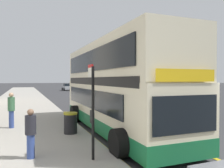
% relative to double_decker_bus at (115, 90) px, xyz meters
% --- Properties ---
extents(ground_plane, '(260.00, 260.00, 0.00)m').
position_rel_double_decker_bus_xyz_m(ground_plane, '(2.46, 25.61, -2.07)').
color(ground_plane, '#333335').
extents(pavement_near, '(6.00, 76.00, 0.14)m').
position_rel_double_decker_bus_xyz_m(pavement_near, '(-4.54, 25.61, -2.00)').
color(pavement_near, '#A39E93').
rests_on(pavement_near, ground).
extents(double_decker_bus, '(3.28, 10.95, 4.40)m').
position_rel_double_decker_bus_xyz_m(double_decker_bus, '(0.00, 0.00, 0.00)').
color(double_decker_bus, beige).
rests_on(double_decker_bus, ground).
extents(bus_bay_markings, '(3.14, 14.33, 0.01)m').
position_rel_double_decker_bus_xyz_m(bus_bay_markings, '(0.03, 0.22, -2.06)').
color(bus_bay_markings, gold).
rests_on(bus_bay_markings, ground).
extents(bus_stop_sign, '(0.09, 0.51, 2.93)m').
position_rel_double_decker_bus_xyz_m(bus_stop_sign, '(-2.35, -3.97, -0.23)').
color(bus_stop_sign, black).
rests_on(bus_stop_sign, pavement_near).
extents(parked_car_teal_across, '(2.09, 4.20, 1.62)m').
position_rel_double_decker_bus_xyz_m(parked_car_teal_across, '(7.53, 36.49, -1.27)').
color(parked_car_teal_across, '#196066').
rests_on(parked_car_teal_across, ground).
extents(parked_car_silver_behind, '(2.09, 4.20, 1.62)m').
position_rel_double_decker_bus_xyz_m(parked_car_silver_behind, '(5.10, 42.30, -1.27)').
color(parked_car_silver_behind, '#B2B5BA').
rests_on(parked_car_silver_behind, ground).
extents(pedestrian_waiting_near_sign, '(0.34, 0.34, 1.55)m').
position_rel_double_decker_bus_xyz_m(pedestrian_waiting_near_sign, '(-4.13, -3.22, -1.09)').
color(pedestrian_waiting_near_sign, '#33478C').
rests_on(pedestrian_waiting_near_sign, pavement_near).
extents(pedestrian_further_back, '(0.34, 0.34, 1.80)m').
position_rel_double_decker_bus_xyz_m(pedestrian_further_back, '(-4.92, 1.81, -0.94)').
color(pedestrian_further_back, '#33478C').
rests_on(pedestrian_further_back, pavement_near).
extents(litter_bin, '(0.62, 0.62, 0.95)m').
position_rel_double_decker_bus_xyz_m(litter_bin, '(-2.35, -0.45, -1.45)').
color(litter_bin, black).
rests_on(litter_bin, pavement_near).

